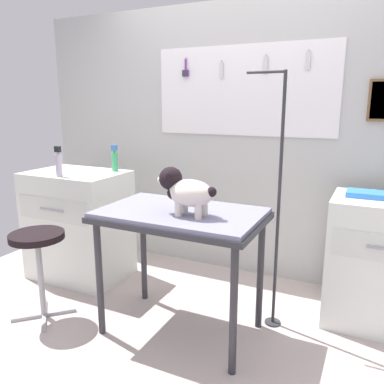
{
  "coord_description": "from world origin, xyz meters",
  "views": [
    {
      "loc": [
        1.06,
        -1.91,
        1.49
      ],
      "look_at": [
        0.04,
        0.22,
        0.94
      ],
      "focal_mm": 36.35,
      "sensor_mm": 36.0,
      "label": 1
    }
  ],
  "objects_px": {
    "grooming_table": "(181,223)",
    "conditioner_bottle": "(115,160)",
    "dog": "(185,190)",
    "cabinet_right": "(382,263)",
    "counter_left": "(79,225)",
    "stool": "(38,248)",
    "grooming_arm": "(277,214)"
  },
  "relations": [
    {
      "from": "counter_left",
      "to": "conditioner_bottle",
      "type": "height_order",
      "value": "conditioner_bottle"
    },
    {
      "from": "cabinet_right",
      "to": "stool",
      "type": "relative_size",
      "value": 1.4
    },
    {
      "from": "grooming_table",
      "to": "conditioner_bottle",
      "type": "relative_size",
      "value": 4.66
    },
    {
      "from": "counter_left",
      "to": "conditioner_bottle",
      "type": "xyz_separation_m",
      "value": [
        0.27,
        0.18,
        0.56
      ]
    },
    {
      "from": "dog",
      "to": "counter_left",
      "type": "height_order",
      "value": "dog"
    },
    {
      "from": "grooming_table",
      "to": "dog",
      "type": "distance_m",
      "value": 0.26
    },
    {
      "from": "grooming_table",
      "to": "cabinet_right",
      "type": "relative_size",
      "value": 1.17
    },
    {
      "from": "conditioner_bottle",
      "to": "grooming_arm",
      "type": "bearing_deg",
      "value": -8.79
    },
    {
      "from": "cabinet_right",
      "to": "conditioner_bottle",
      "type": "distance_m",
      "value": 2.17
    },
    {
      "from": "counter_left",
      "to": "stool",
      "type": "distance_m",
      "value": 0.7
    },
    {
      "from": "grooming_table",
      "to": "counter_left",
      "type": "distance_m",
      "value": 1.28
    },
    {
      "from": "grooming_arm",
      "to": "stool",
      "type": "height_order",
      "value": "grooming_arm"
    },
    {
      "from": "grooming_arm",
      "to": "stool",
      "type": "bearing_deg",
      "value": -157.23
    },
    {
      "from": "counter_left",
      "to": "stool",
      "type": "height_order",
      "value": "counter_left"
    },
    {
      "from": "grooming_table",
      "to": "conditioner_bottle",
      "type": "bearing_deg",
      "value": 148.36
    },
    {
      "from": "dog",
      "to": "conditioner_bottle",
      "type": "height_order",
      "value": "conditioner_bottle"
    },
    {
      "from": "grooming_arm",
      "to": "dog",
      "type": "height_order",
      "value": "grooming_arm"
    },
    {
      "from": "grooming_table",
      "to": "conditioner_bottle",
      "type": "distance_m",
      "value": 1.11
    },
    {
      "from": "grooming_table",
      "to": "grooming_arm",
      "type": "height_order",
      "value": "grooming_arm"
    },
    {
      "from": "grooming_table",
      "to": "counter_left",
      "type": "bearing_deg",
      "value": 162.2
    },
    {
      "from": "grooming_table",
      "to": "cabinet_right",
      "type": "height_order",
      "value": "cabinet_right"
    },
    {
      "from": "grooming_table",
      "to": "grooming_arm",
      "type": "relative_size",
      "value": 0.61
    },
    {
      "from": "stool",
      "to": "conditioner_bottle",
      "type": "distance_m",
      "value": 0.98
    },
    {
      "from": "grooming_table",
      "to": "counter_left",
      "type": "xyz_separation_m",
      "value": [
        -1.19,
        0.38,
        -0.28
      ]
    },
    {
      "from": "grooming_table",
      "to": "stool",
      "type": "relative_size",
      "value": 1.64
    },
    {
      "from": "grooming_table",
      "to": "cabinet_right",
      "type": "distance_m",
      "value": 1.38
    },
    {
      "from": "stool",
      "to": "grooming_arm",
      "type": "bearing_deg",
      "value": 22.77
    },
    {
      "from": "grooming_arm",
      "to": "stool",
      "type": "relative_size",
      "value": 2.68
    },
    {
      "from": "cabinet_right",
      "to": "stool",
      "type": "xyz_separation_m",
      "value": [
        -2.13,
        -0.95,
        0.08
      ]
    },
    {
      "from": "dog",
      "to": "cabinet_right",
      "type": "xyz_separation_m",
      "value": [
        1.1,
        0.74,
        -0.54
      ]
    },
    {
      "from": "counter_left",
      "to": "cabinet_right",
      "type": "distance_m",
      "value": 2.38
    },
    {
      "from": "dog",
      "to": "conditioner_bottle",
      "type": "xyz_separation_m",
      "value": [
        -0.98,
        0.64,
        0.03
      ]
    }
  ]
}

